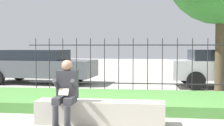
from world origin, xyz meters
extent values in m
plane|color=#A8A399|center=(0.00, 0.00, 0.00)|extent=(60.00, 60.00, 0.00)
cube|color=#B7B2A3|center=(-0.20, 0.00, 0.23)|extent=(2.51, 0.47, 0.46)
cube|color=gray|center=(-0.20, 0.00, 0.04)|extent=(2.41, 0.43, 0.08)
cylinder|color=#38383D|center=(-0.91, -0.57, 0.27)|extent=(0.11, 0.11, 0.37)
cube|color=#38383D|center=(-0.91, -0.36, 0.52)|extent=(0.15, 0.42, 0.13)
cylinder|color=#38383D|center=(-0.69, -0.57, 0.27)|extent=(0.11, 0.11, 0.37)
cube|color=#38383D|center=(-0.69, -0.36, 0.52)|extent=(0.15, 0.42, 0.13)
cube|color=#333338|center=(-0.80, -0.15, 0.79)|extent=(0.38, 0.24, 0.54)
sphere|color=tan|center=(-0.80, -0.17, 1.15)|extent=(0.21, 0.21, 0.21)
cylinder|color=#333338|center=(-0.97, -0.31, 0.81)|extent=(0.08, 0.29, 0.24)
cylinder|color=#333338|center=(-0.63, -0.31, 0.81)|extent=(0.08, 0.29, 0.24)
cube|color=beige|center=(-0.80, -0.41, 0.68)|extent=(0.18, 0.09, 0.13)
cube|color=#4C893D|center=(0.00, 1.95, 0.12)|extent=(8.30, 2.50, 0.24)
cylinder|color=#232326|center=(0.00, 3.75, 0.35)|extent=(6.30, 0.03, 0.03)
cylinder|color=#232326|center=(0.00, 3.75, 1.55)|extent=(6.30, 0.03, 0.03)
cylinder|color=#232326|center=(-2.92, 3.75, 0.88)|extent=(0.02, 0.02, 1.76)
cylinder|color=#232326|center=(-2.47, 3.75, 0.88)|extent=(0.02, 0.02, 1.76)
cylinder|color=#232326|center=(-2.02, 3.75, 0.88)|extent=(0.02, 0.02, 1.76)
cylinder|color=#232326|center=(-1.57, 3.75, 0.88)|extent=(0.02, 0.02, 1.76)
cylinder|color=#232326|center=(-1.12, 3.75, 0.88)|extent=(0.02, 0.02, 1.76)
cylinder|color=#232326|center=(-0.67, 3.75, 0.88)|extent=(0.02, 0.02, 1.76)
cylinder|color=#232326|center=(-0.22, 3.75, 0.88)|extent=(0.02, 0.02, 1.76)
cylinder|color=#232326|center=(0.22, 3.75, 0.88)|extent=(0.02, 0.02, 1.76)
cylinder|color=#232326|center=(0.67, 3.75, 0.88)|extent=(0.02, 0.02, 1.76)
cylinder|color=#232326|center=(1.12, 3.75, 0.88)|extent=(0.02, 0.02, 1.76)
cylinder|color=#232326|center=(1.57, 3.75, 0.88)|extent=(0.02, 0.02, 1.76)
cylinder|color=#232326|center=(2.02, 3.75, 0.88)|extent=(0.02, 0.02, 1.76)
cylinder|color=#232326|center=(2.47, 3.75, 0.88)|extent=(0.02, 0.02, 1.76)
cylinder|color=#232326|center=(2.92, 3.75, 0.88)|extent=(0.02, 0.02, 1.76)
cube|color=#4C5156|center=(-3.72, 6.20, 0.62)|extent=(4.59, 2.15, 0.66)
cube|color=black|center=(-3.89, 6.22, 1.16)|extent=(2.57, 1.77, 0.41)
cylinder|color=black|center=(-2.41, 5.22, 0.29)|extent=(0.60, 0.25, 0.58)
cylinder|color=black|center=(-2.27, 6.96, 0.29)|extent=(0.60, 0.25, 0.58)
cylinder|color=black|center=(-5.02, 7.19, 0.29)|extent=(0.60, 0.25, 0.58)
cube|color=black|center=(3.34, 5.93, 1.19)|extent=(2.30, 1.71, 0.39)
cylinder|color=black|center=(2.30, 4.98, 0.32)|extent=(0.66, 0.23, 0.65)
cylinder|color=black|center=(2.21, 6.76, 0.32)|extent=(0.66, 0.23, 0.65)
cylinder|color=#4C3D28|center=(3.05, 4.83, 1.54)|extent=(0.31, 0.31, 3.08)
camera|label=1|loc=(0.81, -5.93, 1.53)|focal=50.00mm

